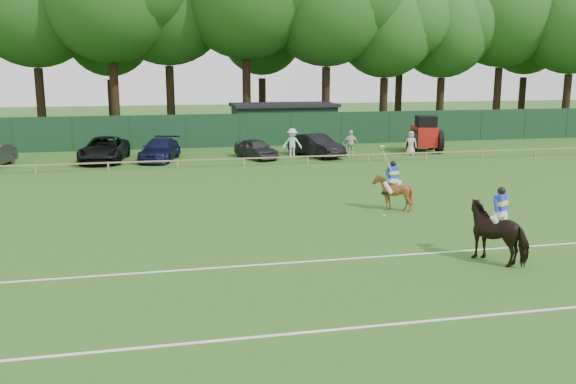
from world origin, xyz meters
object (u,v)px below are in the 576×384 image
object	(u,v)px
spectator_right	(411,143)
horse_chestnut	(392,192)
spectator_mid	(350,144)
tractor	(425,135)
estate_black	(316,146)
polo_ball	(384,216)
utility_shed	(284,122)
sedan_navy	(160,150)
spectator_left	(292,143)
suv_black	(104,149)
horse_dark	(499,232)
hatch_grey	(256,149)

from	to	relation	value
spectator_right	horse_chestnut	bearing A→B (deg)	-89.27
spectator_mid	tractor	xyz separation A→B (m)	(5.84, 1.11, 0.33)
estate_black	tractor	distance (m)	8.08
horse_chestnut	polo_ball	bearing A→B (deg)	42.50
polo_ball	utility_shed	xyz separation A→B (m)	(1.31, 26.07, 1.49)
tractor	sedan_navy	bearing A→B (deg)	-168.12
sedan_navy	spectator_left	size ratio (longest dim) A/B	2.47
horse_chestnut	suv_black	distance (m)	20.99
horse_dark	spectator_mid	distance (m)	22.51
utility_shed	tractor	xyz separation A→B (m)	(8.37, -8.66, -0.32)
hatch_grey	utility_shed	xyz separation A→B (m)	(3.78, 9.19, 0.89)
sedan_navy	hatch_grey	world-z (taller)	sedan_navy
horse_dark	utility_shed	bearing A→B (deg)	-122.81
horse_chestnut	spectator_mid	size ratio (longest dim) A/B	0.85
horse_dark	suv_black	bearing A→B (deg)	-93.25
utility_shed	polo_ball	bearing A→B (deg)	-92.89
suv_black	estate_black	size ratio (longest dim) A/B	1.24
hatch_grey	tractor	bearing A→B (deg)	-19.28
spectator_right	suv_black	bearing A→B (deg)	-157.42
spectator_mid	horse_dark	bearing A→B (deg)	-91.81
suv_black	spectator_mid	size ratio (longest dim) A/B	3.12
spectator_left	spectator_right	distance (m)	8.22
polo_ball	tractor	xyz separation A→B (m)	(9.69, 17.40, 1.17)
spectator_right	polo_ball	xyz separation A→B (m)	(-8.13, -16.16, -0.78)
estate_black	hatch_grey	bearing A→B (deg)	156.63
polo_ball	tractor	distance (m)	19.95
horse_dark	hatch_grey	distance (m)	23.28
spectator_left	suv_black	bearing A→B (deg)	-173.52
estate_black	spectator_mid	bearing A→B (deg)	-38.79
horse_dark	horse_chestnut	xyz separation A→B (m)	(-0.63, 7.19, -0.16)
spectator_mid	tractor	world-z (taller)	tractor
hatch_grey	utility_shed	size ratio (longest dim) A/B	0.45
hatch_grey	tractor	size ratio (longest dim) A/B	1.12
spectator_mid	utility_shed	bearing A→B (deg)	108.96
spectator_right	polo_ball	size ratio (longest dim) A/B	18.30
estate_black	spectator_mid	size ratio (longest dim) A/B	2.53
estate_black	polo_ball	size ratio (longest dim) A/B	50.07
sedan_navy	spectator_mid	size ratio (longest dim) A/B	2.70
horse_dark	hatch_grey	bearing A→B (deg)	-113.41
sedan_navy	polo_ball	distance (m)	19.41
polo_ball	utility_shed	distance (m)	26.14
horse_chestnut	suv_black	world-z (taller)	suv_black
estate_black	utility_shed	size ratio (longest dim) A/B	0.54
suv_black	horse_dark	bearing A→B (deg)	-54.30
horse_dark	spectator_right	size ratio (longest dim) A/B	1.31
suv_black	utility_shed	bearing A→B (deg)	37.97
spectator_right	spectator_left	bearing A→B (deg)	-156.42
spectator_mid	spectator_right	world-z (taller)	spectator_mid
horse_dark	spectator_mid	size ratio (longest dim) A/B	1.21
sedan_navy	spectator_mid	distance (m)	12.57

